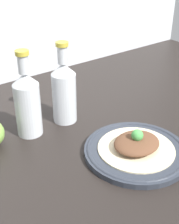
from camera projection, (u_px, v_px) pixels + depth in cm
name	position (u px, v px, depth cm)	size (l,w,h in cm)	color
ground_plane	(107.00, 140.00, 91.52)	(180.00, 110.00, 4.00)	black
plate	(137.00, 150.00, 82.10)	(27.40, 27.40, 1.83)	#2D333D
plated_food	(137.00, 144.00, 81.07)	(20.19, 20.19, 5.88)	beige
cider_bottle_left	(27.00, 102.00, 86.38)	(7.28, 7.28, 24.92)	silver
cider_bottle_right	(64.00, 91.00, 92.78)	(7.28, 7.28, 24.92)	silver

